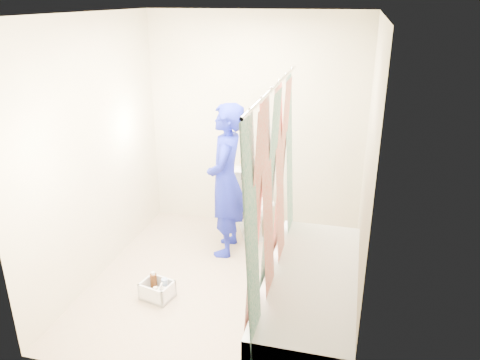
% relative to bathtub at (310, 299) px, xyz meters
% --- Properties ---
extents(floor, '(2.60, 2.60, 0.00)m').
position_rel_bathtub_xyz_m(floor, '(-0.85, 0.43, -0.27)').
color(floor, gray).
rests_on(floor, ground).
extents(ceiling, '(2.40, 2.60, 0.02)m').
position_rel_bathtub_xyz_m(ceiling, '(-0.85, 0.43, 2.13)').
color(ceiling, white).
rests_on(ceiling, wall_back).
extents(wall_back, '(2.40, 0.02, 2.40)m').
position_rel_bathtub_xyz_m(wall_back, '(-0.85, 1.73, 0.93)').
color(wall_back, beige).
rests_on(wall_back, ground).
extents(wall_front, '(2.40, 0.02, 2.40)m').
position_rel_bathtub_xyz_m(wall_front, '(-0.85, -0.88, 0.93)').
color(wall_front, beige).
rests_on(wall_front, ground).
extents(wall_left, '(0.02, 2.60, 2.40)m').
position_rel_bathtub_xyz_m(wall_left, '(-2.05, 0.43, 0.93)').
color(wall_left, beige).
rests_on(wall_left, ground).
extents(wall_right, '(0.02, 2.60, 2.40)m').
position_rel_bathtub_xyz_m(wall_right, '(0.35, 0.43, 0.93)').
color(wall_right, beige).
rests_on(wall_right, ground).
extents(bathtub, '(0.70, 1.75, 0.50)m').
position_rel_bathtub_xyz_m(bathtub, '(0.00, 0.00, 0.00)').
color(bathtub, white).
rests_on(bathtub, ground).
extents(curtain_rod, '(0.02, 1.90, 0.02)m').
position_rel_bathtub_xyz_m(curtain_rod, '(-0.33, 0.00, 1.68)').
color(curtain_rod, silver).
rests_on(curtain_rod, wall_back).
extents(shower_curtain, '(0.06, 1.75, 1.80)m').
position_rel_bathtub_xyz_m(shower_curtain, '(-0.33, 0.00, 0.75)').
color(shower_curtain, white).
rests_on(shower_curtain, curtain_rod).
extents(toilet, '(0.63, 0.79, 0.70)m').
position_rel_bathtub_xyz_m(toilet, '(-0.83, 1.51, 0.08)').
color(toilet, white).
rests_on(toilet, ground).
extents(tank_lid, '(0.47, 0.34, 0.03)m').
position_rel_bathtub_xyz_m(tank_lid, '(-0.78, 1.40, 0.14)').
color(tank_lid, white).
rests_on(tank_lid, toilet).
extents(tank_internals, '(0.16, 0.09, 0.23)m').
position_rel_bathtub_xyz_m(tank_internals, '(-0.94, 1.66, 0.42)').
color(tank_internals, black).
rests_on(tank_internals, toilet).
extents(plumber, '(0.43, 0.61, 1.58)m').
position_rel_bathtub_xyz_m(plumber, '(-0.99, 1.03, 0.52)').
color(plumber, navy).
rests_on(plumber, ground).
extents(cleaning_caddy, '(0.31, 0.27, 0.20)m').
position_rel_bathtub_xyz_m(cleaning_caddy, '(-1.35, 0.05, -0.19)').
color(cleaning_caddy, silver).
rests_on(cleaning_caddy, ground).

